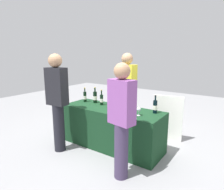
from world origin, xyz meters
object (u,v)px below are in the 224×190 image
menu_board (168,118)px  server_pouring (127,91)px  wine_bottle_1 (95,97)px  wine_glass_2 (139,109)px  guest_1 (122,117)px  wine_glass_0 (116,105)px  guest_0 (57,99)px  wine_bottle_2 (102,100)px  wine_bottle_3 (155,107)px  wine_bottle_0 (85,97)px  wine_glass_1 (124,108)px

menu_board → server_pouring: bearing=-174.2°
wine_bottle_1 → server_pouring: bearing=49.2°
wine_bottle_1 → wine_glass_2: wine_bottle_1 is taller
guest_1 → menu_board: (0.10, 1.60, -0.44)m
menu_board → guest_1: bearing=-103.5°
server_pouring → wine_glass_0: bearing=111.7°
menu_board → guest_0: bearing=-143.0°
wine_bottle_2 → guest_1: 1.26m
wine_bottle_2 → wine_bottle_3: bearing=4.0°
wine_bottle_2 → guest_0: guest_0 is taller
wine_bottle_0 → wine_glass_2: 1.36m
wine_bottle_2 → wine_glass_2: wine_bottle_2 is taller
wine_bottle_3 → wine_glass_2: bearing=-121.2°
wine_glass_1 → wine_glass_2: 0.25m
wine_glass_2 → menu_board: bearing=81.0°
wine_bottle_3 → wine_glass_1: size_ratio=2.12×
wine_bottle_0 → guest_0: size_ratio=0.17×
wine_glass_1 → menu_board: 1.19m
wine_bottle_1 → wine_glass_0: bearing=-18.4°
wine_bottle_1 → wine_bottle_3: bearing=1.0°
wine_glass_2 → guest_1: size_ratio=0.09×
guest_0 → wine_bottle_2: bearing=56.6°
wine_bottle_3 → wine_bottle_2: bearing=-176.0°
server_pouring → menu_board: (0.83, 0.23, -0.51)m
wine_bottle_3 → guest_0: size_ratio=0.18×
wine_glass_0 → wine_bottle_1: bearing=161.6°
wine_bottle_0 → wine_bottle_2: wine_bottle_2 is taller
wine_bottle_3 → wine_glass_0: (-0.64, -0.24, -0.01)m
wine_bottle_2 → wine_bottle_3: size_ratio=0.98×
wine_bottle_2 → guest_1: (0.96, -0.81, 0.04)m
wine_bottle_0 → menu_board: size_ratio=0.33×
wine_glass_1 → guest_1: size_ratio=0.09×
server_pouring → guest_0: (-0.63, -1.32, 0.00)m
wine_bottle_1 → wine_bottle_3: (1.28, 0.02, -0.01)m
wine_glass_2 → wine_bottle_0: bearing=171.6°
guest_1 → wine_glass_2: bearing=106.1°
wine_bottle_0 → wine_glass_2: wine_bottle_0 is taller
server_pouring → guest_1: (0.73, -1.37, -0.07)m
guest_1 → wine_glass_0: bearing=140.4°
wine_bottle_3 → guest_0: bearing=-150.5°
wine_bottle_1 → wine_bottle_2: (0.21, -0.05, -0.01)m
wine_bottle_0 → server_pouring: 0.88m
wine_glass_1 → wine_glass_0: bearing=159.2°
wine_glass_1 → wine_bottle_2: bearing=159.5°
guest_0 → wine_bottle_3: bearing=23.5°
wine_glass_2 → guest_0: size_ratio=0.08×
wine_glass_1 → guest_0: bearing=-154.3°
server_pouring → wine_bottle_3: bearing=155.9°
wine_bottle_2 → menu_board: (1.07, 0.80, -0.40)m
server_pouring → guest_0: 1.46m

